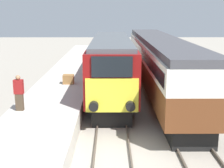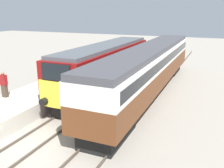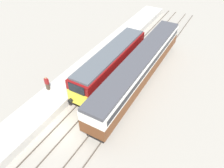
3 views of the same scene
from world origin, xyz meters
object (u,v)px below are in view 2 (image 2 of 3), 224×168
(luggage_crate, at_px, (72,75))
(person_on_platform, at_px, (4,84))
(passenger_carriage, at_px, (150,65))
(locomotive, at_px, (106,66))

(luggage_crate, bearing_deg, person_on_platform, -105.59)
(passenger_carriage, bearing_deg, person_on_platform, -136.61)
(passenger_carriage, distance_m, person_on_platform, 10.79)
(locomotive, bearing_deg, person_on_platform, -124.61)
(luggage_crate, bearing_deg, passenger_carriage, 15.19)
(locomotive, height_order, passenger_carriage, locomotive)
(locomotive, distance_m, passenger_carriage, 3.54)
(passenger_carriage, bearing_deg, luggage_crate, -164.81)
(person_on_platform, bearing_deg, passenger_carriage, 43.39)
(passenger_carriage, relative_size, person_on_platform, 11.96)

